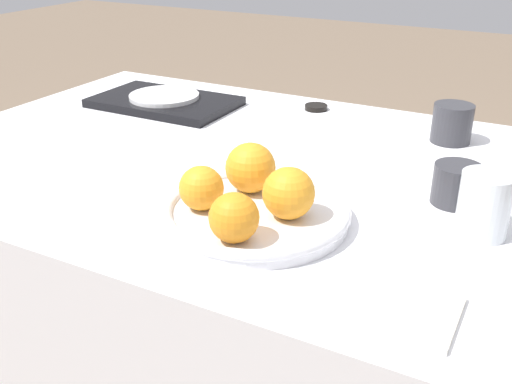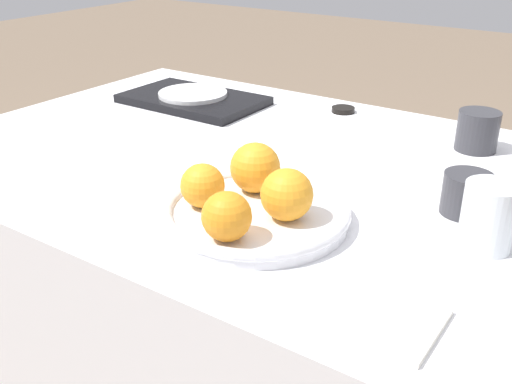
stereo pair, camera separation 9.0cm
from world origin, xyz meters
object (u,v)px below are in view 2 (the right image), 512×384
object	(u,v)px
orange_2	(255,168)
orange_3	(227,216)
cup_0	(467,194)
soy_dish	(343,110)
water_glass	(489,217)
orange_0	(287,195)
cup_1	(478,131)
side_plate	(193,94)
serving_tray	(193,100)
fruit_platter	(256,213)
orange_1	(203,186)
napkin	(381,317)

from	to	relation	value
orange_2	orange_3	world-z (taller)	orange_2
cup_0	soy_dish	xyz separation A→B (m)	(-0.40, 0.37, -0.03)
orange_2	water_glass	world-z (taller)	orange_2
orange_0	soy_dish	size ratio (longest dim) A/B	1.42
orange_2	orange_3	distance (m)	0.16
cup_0	cup_1	bearing A→B (deg)	102.83
orange_0	side_plate	xyz separation A→B (m)	(-0.54, 0.43, -0.03)
orange_3	serving_tray	size ratio (longest dim) A/B	0.21
orange_3	side_plate	size ratio (longest dim) A/B	0.41
orange_3	side_plate	world-z (taller)	orange_3
fruit_platter	side_plate	size ratio (longest dim) A/B	1.70
orange_1	side_plate	xyz separation A→B (m)	(-0.41, 0.47, -0.03)
orange_0	orange_1	bearing A→B (deg)	-164.30
orange_1	cup_0	world-z (taller)	orange_1
cup_1	water_glass	bearing A→B (deg)	-72.38
orange_2	water_glass	bearing A→B (deg)	10.07
water_glass	napkin	xyz separation A→B (m)	(-0.05, -0.24, -0.04)
orange_0	serving_tray	world-z (taller)	orange_0
orange_0	water_glass	world-z (taller)	orange_0
cup_0	napkin	xyz separation A→B (m)	(0.00, -0.33, -0.03)
fruit_platter	orange_2	xyz separation A→B (m)	(-0.04, 0.06, 0.05)
orange_0	orange_1	distance (m)	0.13
orange_1	side_plate	bearing A→B (deg)	131.22
cup_1	side_plate	bearing A→B (deg)	-174.09
water_glass	napkin	size ratio (longest dim) A/B	0.72
orange_3	side_plate	distance (m)	0.73
fruit_platter	side_plate	xyz separation A→B (m)	(-0.48, 0.43, 0.01)
fruit_platter	orange_2	world-z (taller)	orange_2
orange_3	orange_0	bearing A→B (deg)	70.08
serving_tray	cup_1	size ratio (longest dim) A/B	4.21
orange_2	serving_tray	size ratio (longest dim) A/B	0.24
serving_tray	cup_1	xyz separation A→B (m)	(0.67, 0.07, 0.03)
water_glass	soy_dish	xyz separation A→B (m)	(-0.45, 0.46, -0.04)
orange_0	cup_0	size ratio (longest dim) A/B	1.02
orange_2	orange_3	size ratio (longest dim) A/B	1.16
side_plate	cup_0	world-z (taller)	cup_0
serving_tray	cup_0	bearing A→B (deg)	-16.77
serving_tray	soy_dish	bearing A→B (deg)	23.26
fruit_platter	side_plate	bearing A→B (deg)	138.24
fruit_platter	orange_1	world-z (taller)	orange_1
side_plate	orange_3	bearing A→B (deg)	-46.53
cup_1	orange_3	bearing A→B (deg)	-106.02
water_glass	serving_tray	distance (m)	0.86
serving_tray	cup_1	distance (m)	0.68
fruit_platter	orange_1	size ratio (longest dim) A/B	4.23
orange_2	side_plate	size ratio (longest dim) A/B	0.48
cup_0	cup_1	world-z (taller)	cup_1
napkin	cup_0	bearing A→B (deg)	90.58
orange_1	napkin	size ratio (longest dim) A/B	0.51
water_glass	napkin	world-z (taller)	water_glass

